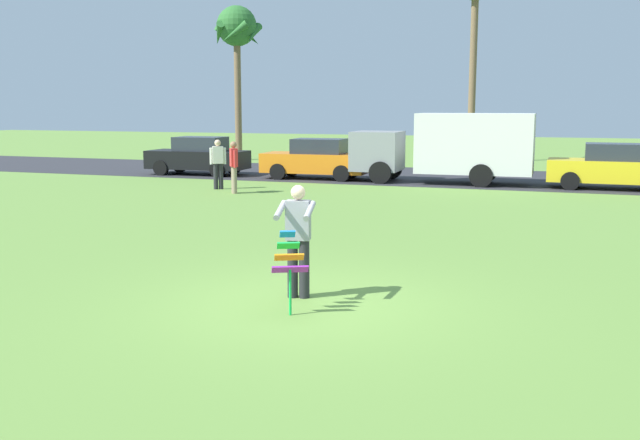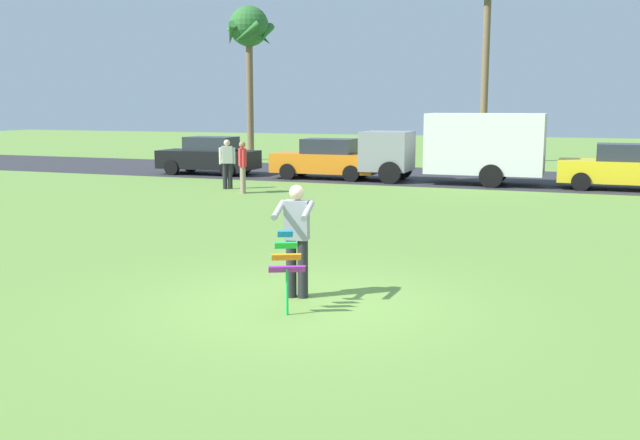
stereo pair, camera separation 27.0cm
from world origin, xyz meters
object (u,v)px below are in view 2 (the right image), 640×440
(person_kite_flyer, at_px, (297,237))
(person_walker_near, at_px, (227,162))
(kite_held, at_px, (286,260))
(parked_car_black, at_px, (209,156))
(parked_car_orange, at_px, (326,160))
(parked_truck_grey_van, at_px, (462,146))
(parked_car_yellow, at_px, (623,168))
(person_walker_far, at_px, (243,165))
(palm_tree_left_near, at_px, (249,33))

(person_kite_flyer, height_order, person_walker_near, same)
(kite_held, height_order, parked_car_black, parked_car_black)
(parked_car_orange, bearing_deg, parked_truck_grey_van, -0.02)
(parked_car_yellow, distance_m, person_walker_near, 13.76)
(person_kite_flyer, height_order, parked_car_yellow, person_kite_flyer)
(parked_truck_grey_van, xyz_separation_m, person_walker_far, (-6.39, -5.42, -0.48))
(parked_truck_grey_van, xyz_separation_m, parked_car_yellow, (5.56, 0.00, -0.64))
(parked_car_black, relative_size, parked_car_orange, 1.00)
(palm_tree_left_near, bearing_deg, parked_truck_grey_van, -32.73)
(parked_car_yellow, bearing_deg, parked_car_black, 180.00)
(parked_car_yellow, bearing_deg, person_walker_far, -155.61)
(parked_car_orange, xyz_separation_m, palm_tree_left_near, (-7.32, 8.17, 5.92))
(parked_truck_grey_van, distance_m, palm_tree_left_near, 16.01)
(kite_held, xyz_separation_m, palm_tree_left_near, (-13.20, 25.95, 5.94))
(parked_truck_grey_van, bearing_deg, parked_car_yellow, 0.00)
(person_kite_flyer, distance_m, parked_car_orange, 17.97)
(parked_car_yellow, bearing_deg, person_kite_flyer, -107.03)
(parked_car_orange, bearing_deg, person_kite_flyer, -71.40)
(parked_car_orange, distance_m, parked_truck_grey_van, 5.43)
(person_kite_flyer, bearing_deg, palm_tree_left_near, 117.38)
(person_walker_near, bearing_deg, parked_car_orange, 65.46)
(kite_held, distance_m, person_walker_far, 14.15)
(kite_held, relative_size, palm_tree_left_near, 0.14)
(palm_tree_left_near, bearing_deg, parked_car_yellow, -24.10)
(parked_car_yellow, bearing_deg, palm_tree_left_near, 155.90)
(kite_held, relative_size, parked_truck_grey_van, 0.17)
(person_kite_flyer, xyz_separation_m, kite_held, (0.15, -0.75, -0.19))
(parked_car_orange, distance_m, parked_car_yellow, 10.95)
(parked_car_yellow, height_order, person_walker_near, person_walker_near)
(person_kite_flyer, relative_size, palm_tree_left_near, 0.21)
(parked_car_black, xyz_separation_m, person_walker_near, (3.25, -4.50, 0.16))
(kite_held, xyz_separation_m, parked_truck_grey_van, (-0.49, 17.78, 0.65))
(person_walker_near, bearing_deg, parked_truck_grey_van, 31.14)
(person_kite_flyer, relative_size, parked_car_black, 0.41)
(person_kite_flyer, bearing_deg, parked_car_yellow, 72.97)
(person_kite_flyer, distance_m, parked_truck_grey_van, 17.04)
(parked_car_black, bearing_deg, person_kite_flyer, -57.07)
(kite_held, distance_m, parked_car_yellow, 18.49)
(person_kite_flyer, height_order, person_walker_far, same)
(person_kite_flyer, relative_size, kite_held, 1.53)
(kite_held, bearing_deg, person_walker_far, 119.10)
(person_kite_flyer, relative_size, parked_car_yellow, 0.41)
(kite_held, bearing_deg, palm_tree_left_near, 116.97)
(parked_car_yellow, xyz_separation_m, person_walker_far, (-11.95, -5.42, 0.16))
(kite_held, bearing_deg, person_walker_near, 120.86)
(kite_held, xyz_separation_m, parked_car_yellow, (5.07, 17.78, 0.02))
(parked_car_black, bearing_deg, parked_truck_grey_van, -0.01)
(palm_tree_left_near, distance_m, person_walker_far, 16.06)
(kite_held, relative_size, person_walker_near, 0.65)
(person_kite_flyer, bearing_deg, person_walker_near, 121.85)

